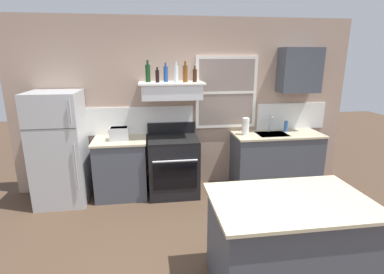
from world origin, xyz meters
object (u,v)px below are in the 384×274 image
at_px(bottle_blue_liqueur, 166,74).
at_px(bottle_brown_stout, 195,75).
at_px(refrigerator, 59,149).
at_px(bottle_dark_green_wine, 148,73).
at_px(stove_range, 173,165).
at_px(bottle_clear_tall, 176,74).
at_px(paper_towel_roll, 246,126).
at_px(kitchen_island, 287,244).
at_px(bottle_amber_wine, 185,73).
at_px(dish_soap_bottle, 286,126).
at_px(bottle_balsamic_dark, 157,76).
at_px(toaster, 119,133).

relative_size(bottle_blue_liqueur, bottle_brown_stout, 1.20).
distance_m(refrigerator, bottle_dark_green_wine, 1.69).
height_order(stove_range, bottle_clear_tall, bottle_clear_tall).
height_order(refrigerator, stove_range, refrigerator).
bearing_deg(bottle_clear_tall, bottle_dark_green_wine, 164.96).
distance_m(paper_towel_roll, kitchen_island, 2.28).
relative_size(bottle_amber_wine, dish_soap_bottle, 1.68).
bearing_deg(stove_range, kitchen_island, -68.05).
height_order(refrigerator, bottle_amber_wine, bottle_amber_wine).
distance_m(bottle_clear_tall, dish_soap_bottle, 2.01).
height_order(bottle_blue_liqueur, bottle_amber_wine, bottle_amber_wine).
height_order(bottle_dark_green_wine, bottle_clear_tall, bottle_dark_green_wine).
bearing_deg(refrigerator, paper_towel_roll, 1.23).
distance_m(stove_range, kitchen_island, 2.31).
relative_size(bottle_brown_stout, paper_towel_roll, 0.87).
xyz_separation_m(stove_range, bottle_amber_wine, (0.20, 0.04, 1.41)).
bearing_deg(stove_range, dish_soap_bottle, 4.18).
bearing_deg(stove_range, bottle_brown_stout, 6.73).
bearing_deg(bottle_brown_stout, bottle_blue_liqueur, 165.23).
height_order(refrigerator, paper_towel_roll, refrigerator).
bearing_deg(bottle_brown_stout, refrigerator, -178.18).
height_order(stove_range, dish_soap_bottle, same).
xyz_separation_m(bottle_clear_tall, dish_soap_bottle, (1.81, 0.10, -0.87)).
height_order(bottle_clear_tall, bottle_brown_stout, bottle_clear_tall).
height_order(bottle_dark_green_wine, bottle_amber_wine, bottle_dark_green_wine).
distance_m(bottle_amber_wine, kitchen_island, 2.68).
xyz_separation_m(bottle_balsamic_dark, bottle_brown_stout, (0.55, -0.04, 0.01)).
height_order(bottle_dark_green_wine, bottle_blue_liqueur, bottle_dark_green_wine).
bearing_deg(kitchen_island, bottle_brown_stout, 103.40).
xyz_separation_m(bottle_balsamic_dark, bottle_blue_liqueur, (0.13, 0.08, 0.02)).
bearing_deg(dish_soap_bottle, stove_range, -175.82).
relative_size(bottle_dark_green_wine, bottle_brown_stout, 1.35).
relative_size(refrigerator, bottle_amber_wine, 5.45).
bearing_deg(paper_towel_roll, toaster, -179.64).
distance_m(refrigerator, toaster, 0.88).
xyz_separation_m(bottle_brown_stout, dish_soap_bottle, (1.54, 0.10, -0.84)).
height_order(toaster, kitchen_island, toaster).
bearing_deg(toaster, bottle_brown_stout, 0.78).
xyz_separation_m(bottle_blue_liqueur, bottle_clear_tall, (0.14, -0.11, 0.01)).
bearing_deg(toaster, refrigerator, -176.79).
xyz_separation_m(toaster, bottle_balsamic_dark, (0.59, 0.05, 0.83)).
height_order(bottle_dark_green_wine, bottle_brown_stout, bottle_dark_green_wine).
bearing_deg(paper_towel_roll, kitchen_island, -97.70).
bearing_deg(paper_towel_roll, dish_soap_bottle, 7.89).
relative_size(bottle_dark_green_wine, dish_soap_bottle, 1.75).
height_order(dish_soap_bottle, kitchen_island, dish_soap_bottle).
bearing_deg(stove_range, bottle_blue_liqueur, 116.95).
bearing_deg(refrigerator, bottle_amber_wine, 1.93).
relative_size(bottle_clear_tall, kitchen_island, 0.21).
distance_m(toaster, bottle_dark_green_wine, 0.99).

